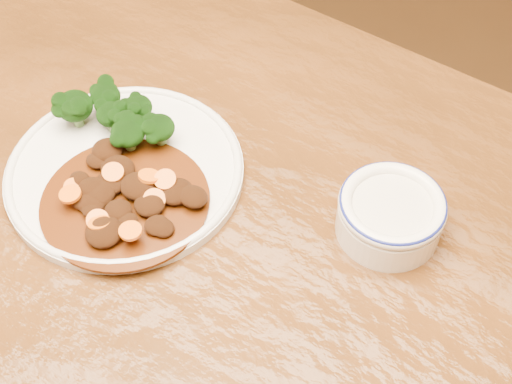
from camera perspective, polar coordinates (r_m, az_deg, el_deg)
The scene contains 5 objects.
dining_table at distance 0.86m, azimuth -7.27°, elevation -6.79°, with size 1.51×0.91×0.75m.
dinner_plate at distance 0.86m, azimuth -10.45°, elevation 1.72°, with size 0.28×0.28×0.02m.
broccoli_florets at distance 0.88m, azimuth -11.23°, elevation 6.11°, with size 0.15×0.09×0.05m.
mince_stew at distance 0.81m, azimuth -10.57°, elevation -0.31°, with size 0.19×0.19×0.03m.
dip_bowl at distance 0.79m, azimuth 10.70°, elevation -1.70°, with size 0.12×0.12×0.05m.
Camera 1 is at (0.36, -0.31, 1.39)m, focal length 50.00 mm.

